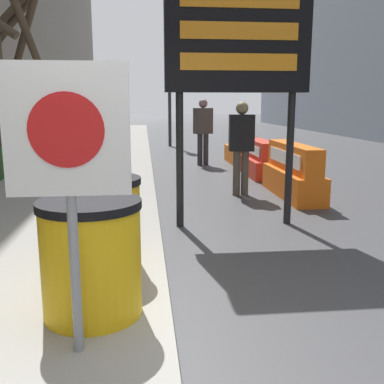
{
  "coord_description": "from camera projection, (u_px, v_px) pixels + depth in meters",
  "views": [
    {
      "loc": [
        -0.18,
        -2.65,
        1.68
      ],
      "look_at": [
        0.58,
        4.43,
        0.25
      ],
      "focal_mm": 42.0,
      "sensor_mm": 36.0,
      "label": 1
    }
  ],
  "objects": [
    {
      "name": "ground_plane",
      "position": [
        176.0,
        364.0,
        2.93
      ],
      "size": [
        120.0,
        120.0,
        0.0
      ],
      "primitive_type": "plane",
      "color": "#3F3F42"
    },
    {
      "name": "bare_tree",
      "position": [
        1.0,
        71.0,
        9.75
      ],
      "size": [
        2.3,
        2.42,
        4.16
      ],
      "color": "#4C3D2D",
      "rests_on": "sidewalk_left"
    },
    {
      "name": "barrel_drum_foreground",
      "position": [
        91.0,
        258.0,
        3.2
      ],
      "size": [
        0.73,
        0.73,
        0.85
      ],
      "color": "yellow",
      "rests_on": "sidewalk_left"
    },
    {
      "name": "barrel_drum_middle",
      "position": [
        102.0,
        223.0,
        4.12
      ],
      "size": [
        0.73,
        0.73,
        0.85
      ],
      "color": "yellow",
      "rests_on": "sidewalk_left"
    },
    {
      "name": "warning_sign",
      "position": [
        68.0,
        152.0,
        2.54
      ],
      "size": [
        0.7,
        0.08,
        1.74
      ],
      "color": "gray",
      "rests_on": "sidewalk_left"
    },
    {
      "name": "message_board",
      "position": [
        238.0,
        33.0,
        5.74
      ],
      "size": [
        2.01,
        0.36,
        3.41
      ],
      "color": "black",
      "rests_on": "ground_plane"
    },
    {
      "name": "jersey_barrier_orange_far",
      "position": [
        293.0,
        173.0,
        8.08
      ],
      "size": [
        0.54,
        2.1,
        0.94
      ],
      "color": "orange",
      "rests_on": "ground_plane"
    },
    {
      "name": "jersey_barrier_red_striped",
      "position": [
        260.0,
        160.0,
        10.33
      ],
      "size": [
        0.63,
        1.67,
        0.82
      ],
      "color": "red",
      "rests_on": "ground_plane"
    },
    {
      "name": "jersey_barrier_orange_near",
      "position": [
        240.0,
        149.0,
        12.43
      ],
      "size": [
        0.59,
        1.79,
        0.92
      ],
      "color": "orange",
      "rests_on": "ground_plane"
    },
    {
      "name": "traffic_cone_near",
      "position": [
        235.0,
        143.0,
        15.52
      ],
      "size": [
        0.34,
        0.34,
        0.61
      ],
      "color": "black",
      "rests_on": "ground_plane"
    },
    {
      "name": "traffic_cone_mid",
      "position": [
        257.0,
        147.0,
        13.72
      ],
      "size": [
        0.37,
        0.37,
        0.66
      ],
      "color": "black",
      "rests_on": "ground_plane"
    },
    {
      "name": "traffic_light_near_curb",
      "position": [
        169.0,
        61.0,
        16.68
      ],
      "size": [
        0.28,
        0.44,
        4.39
      ],
      "color": "#2D2D30",
      "rests_on": "ground_plane"
    },
    {
      "name": "pedestrian_worker",
      "position": [
        241.0,
        141.0,
        8.05
      ],
      "size": [
        0.46,
        0.31,
        1.69
      ],
      "rotation": [
        0.0,
        0.0,
        6.19
      ],
      "color": "#514C42",
      "rests_on": "ground_plane"
    },
    {
      "name": "pedestrian_passerby",
      "position": [
        203.0,
        127.0,
        11.93
      ],
      "size": [
        0.53,
        0.42,
        1.76
      ],
      "rotation": [
        0.0,
        0.0,
        3.51
      ],
      "color": "#333338",
      "rests_on": "ground_plane"
    }
  ]
}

